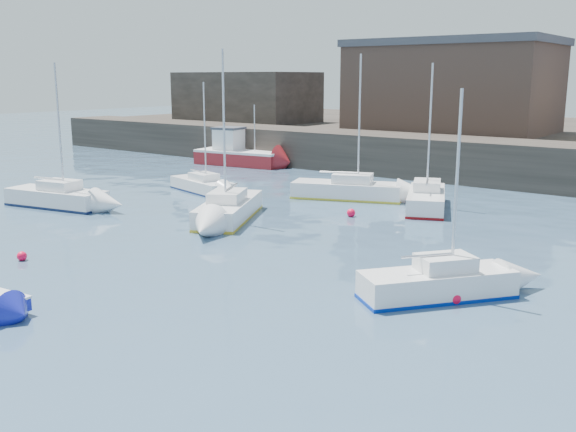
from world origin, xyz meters
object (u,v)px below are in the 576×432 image
Objects in this scene: sailboat_h at (348,190)px; fishing_boat at (238,153)px; buoy_mid at (454,304)px; sailboat_f at (426,199)px; buoy_far at (351,217)px; sailboat_e at (202,185)px; sailboat_c at (438,283)px; sailboat_b at (229,208)px; sailboat_a at (57,197)px; buoy_near at (22,260)px.

fishing_boat is at bearing 153.95° from sailboat_h.
sailboat_h is 18.83m from buoy_mid.
buoy_far is at bearing -116.98° from sailboat_f.
buoy_far is (11.72, -0.67, -0.46)m from sailboat_e.
sailboat_c reaches higher than buoy_far.
fishing_boat is 1.14× the size of sailboat_e.
sailboat_e is 11.74m from buoy_far.
sailboat_f is 5.17m from sailboat_h.
sailboat_e reaches higher than buoy_mid.
sailboat_f is 15.89m from buoy_mid.
sailboat_f is (7.08, 8.82, 0.00)m from sailboat_b.
fishing_boat is 0.93× the size of sailboat_h.
sailboat_f is 5.01m from buoy_far.
sailboat_a is 9.15m from sailboat_e.
sailboat_c is at bearing 161.90° from buoy_mid.
fishing_boat is at bearing 121.30° from sailboat_e.
buoy_mid is at bearing -47.48° from sailboat_h.
sailboat_b reaches higher than fishing_boat.
sailboat_b reaches higher than buoy_mid.
sailboat_b is (13.80, -16.40, -0.42)m from fishing_boat.
sailboat_b reaches higher than sailboat_h.
sailboat_c is 16.51× the size of buoy_mid.
sailboat_c is 0.99× the size of sailboat_e.
buoy_near is (-15.42, -5.95, -0.53)m from sailboat_c.
sailboat_b is 20.57× the size of buoy_mid.
sailboat_b is (10.09, 3.52, -0.00)m from sailboat_a.
sailboat_f is 21.48m from buoy_near.
sailboat_h is (8.80, 3.67, 0.11)m from sailboat_e.
sailboat_h is at bearing 80.17° from buoy_near.
sailboat_h is (15.70, -7.68, -0.42)m from fishing_boat.
sailboat_h is (11.99, 12.24, -0.01)m from sailboat_a.
sailboat_b is 8.93m from sailboat_h.
sailboat_c is at bearing -45.61° from buoy_far.
buoy_far reaches higher than buoy_mid.
sailboat_a is at bearing -160.74° from sailboat_b.
sailboat_c is 15.35m from sailboat_f.
sailboat_h reaches higher than sailboat_e.
fishing_boat reaches higher than buoy_far.
sailboat_f is at bearing 116.49° from sailboat_c.
sailboat_b reaches higher than buoy_far.
sailboat_a reaches higher than sailboat_f.
sailboat_e is at bearing 154.41° from sailboat_c.
sailboat_f is 20.42× the size of buoy_near.
sailboat_f reaches higher than sailboat_c.
sailboat_e is 0.87× the size of sailboat_f.
sailboat_h reaches higher than buoy_near.
buoy_far is at bearing -32.85° from fishing_boat.
sailboat_f is (-6.85, 13.74, 0.04)m from sailboat_c.
sailboat_f is 19.16× the size of buoy_mid.
buoy_mid is (7.55, -13.97, -0.57)m from sailboat_f.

